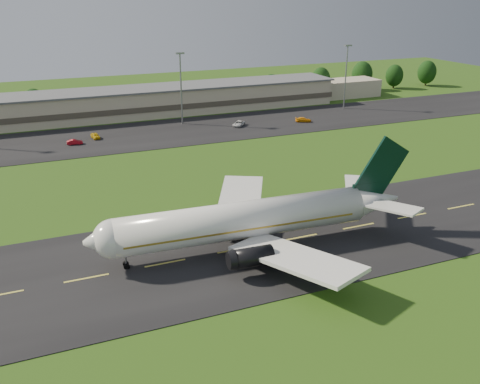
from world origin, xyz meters
name	(u,v)px	position (x,y,z in m)	size (l,w,h in m)	color
ground	(300,238)	(0.00, 0.00, 0.00)	(360.00, 360.00, 0.00)	#284A12
taxiway	(300,238)	(0.00, 0.00, 0.05)	(220.00, 30.00, 0.10)	black
apron	(174,132)	(0.00, 72.00, 0.05)	(260.00, 30.00, 0.10)	black
airliner	(248,220)	(-9.05, -0.05, 4.66)	(51.30, 42.12, 15.57)	white
terminal	(171,100)	(6.40, 96.18, 3.99)	(145.00, 16.00, 8.40)	#BAA98E
light_mast_centre	(181,80)	(5.00, 80.00, 12.74)	(2.40, 1.20, 20.35)	gray
light_mast_east	(346,69)	(60.00, 80.00, 12.74)	(2.40, 1.20, 20.35)	gray
tree_line	(244,85)	(35.60, 105.94, 5.21)	(195.12, 10.13, 10.80)	black
service_vehicle_a	(95,136)	(-20.83, 73.12, 0.82)	(1.70, 4.23, 1.44)	#C89D0B
service_vehicle_b	(75,142)	(-26.50, 69.26, 0.74)	(1.34, 3.86, 1.27)	#A10A16
service_vehicle_c	(239,124)	(19.06, 71.10, 0.81)	(2.36, 5.12, 1.42)	silver
service_vehicle_d	(303,120)	(38.49, 68.30, 0.77)	(1.88, 4.64, 1.35)	orange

